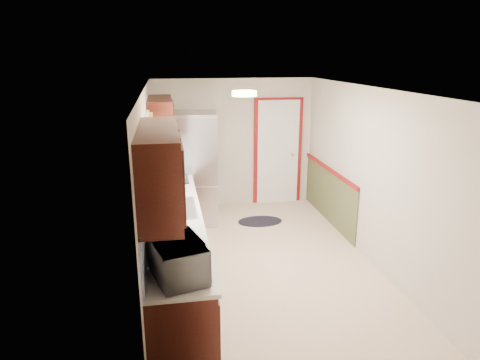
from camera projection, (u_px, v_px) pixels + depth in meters
name	position (u px, v px, depth m)	size (l,w,h in m)	color
room_shell	(263.00, 180.00, 5.71)	(3.20, 5.20, 2.52)	beige
kitchen_run	(172.00, 221.00, 5.34)	(0.63, 4.00, 2.20)	#34100B
back_wall_trim	(288.00, 161.00, 8.05)	(1.12, 2.30, 2.08)	maroon
ceiling_fixture	(244.00, 93.00, 5.14)	(0.30, 0.30, 0.06)	#FFD88C
microwave	(178.00, 256.00, 3.68)	(0.60, 0.33, 0.41)	white
refrigerator	(194.00, 168.00, 7.30)	(0.87, 0.83, 1.90)	#B7B7BC
rug	(260.00, 221.00, 7.48)	(0.78, 0.50, 0.01)	black
cooktop	(172.00, 179.00, 6.66)	(0.49, 0.58, 0.02)	black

